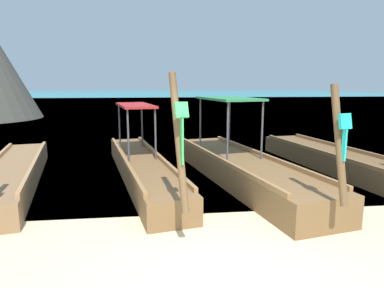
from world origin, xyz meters
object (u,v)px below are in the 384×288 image
Objects in this scene: longtail_boat_turquoise_ribbon at (241,168)px; longtail_boat_red_ribbon at (14,174)px; longtail_boat_green_ribbon at (142,166)px; longtail_boat_orange_ribbon at (334,160)px.

longtail_boat_red_ribbon is at bearing 176.41° from longtail_boat_turquoise_ribbon.
longtail_boat_green_ribbon is at bearing 3.67° from longtail_boat_red_ribbon.
longtail_boat_orange_ribbon is at bearing 3.83° from longtail_boat_green_ribbon.
longtail_boat_green_ribbon is 1.07× the size of longtail_boat_orange_ribbon.
longtail_boat_green_ribbon reaches higher than longtail_boat_turquoise_ribbon.
longtail_boat_red_ribbon is 0.90× the size of longtail_boat_green_ribbon.
longtail_boat_green_ribbon is 1.07× the size of longtail_boat_turquoise_ribbon.
longtail_boat_red_ribbon is 3.18m from longtail_boat_green_ribbon.
longtail_boat_turquoise_ribbon is (5.73, -0.36, 0.09)m from longtail_boat_red_ribbon.
longtail_boat_green_ribbon is 2.62m from longtail_boat_turquoise_ribbon.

